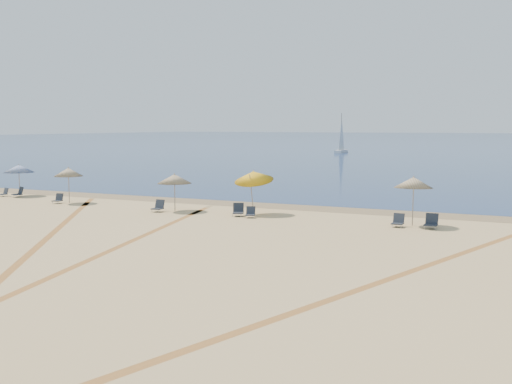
# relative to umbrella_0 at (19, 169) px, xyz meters

# --- Properties ---
(ocean) EXTENTS (500.00, 500.00, 0.00)m
(ocean) POSITION_rel_umbrella_0_xyz_m (19.52, 203.53, -1.97)
(ocean) COLOR #0C2151
(ocean) RESTS_ON ground
(wet_sand) EXTENTS (500.00, 500.00, 0.00)m
(wet_sand) POSITION_rel_umbrella_0_xyz_m (19.52, 2.53, -1.97)
(wet_sand) COLOR olive
(wet_sand) RESTS_ON ground
(umbrella_0) EXTENTS (2.20, 2.20, 2.32)m
(umbrella_0) POSITION_rel_umbrella_0_xyz_m (0.00, 0.00, 0.00)
(umbrella_0) COLOR gray
(umbrella_0) RESTS_ON ground
(umbrella_1) EXTENTS (1.89, 1.89, 2.39)m
(umbrella_1) POSITION_rel_umbrella_0_xyz_m (6.13, -1.77, 0.07)
(umbrella_1) COLOR gray
(umbrella_1) RESTS_ON ground
(umbrella_2) EXTENTS (2.05, 2.05, 2.27)m
(umbrella_2) POSITION_rel_umbrella_0_xyz_m (14.49, -2.14, -0.05)
(umbrella_2) COLOR gray
(umbrella_2) RESTS_ON ground
(umbrella_3) EXTENTS (2.27, 2.33, 2.75)m
(umbrella_3) POSITION_rel_umbrella_0_xyz_m (19.33, -1.40, 0.23)
(umbrella_3) COLOR gray
(umbrella_3) RESTS_ON ground
(umbrella_4) EXTENTS (1.97, 1.98, 2.57)m
(umbrella_4) POSITION_rel_umbrella_0_xyz_m (28.43, -1.83, 0.24)
(umbrella_4) COLOR gray
(umbrella_4) RESTS_ON ground
(chair_0) EXTENTS (0.64, 0.70, 0.60)m
(chair_0) POSITION_rel_umbrella_0_xyz_m (-0.76, -0.72, -1.71)
(chair_0) COLOR black
(chair_0) RESTS_ON ground
(chair_1) EXTENTS (0.83, 0.89, 0.73)m
(chair_1) POSITION_rel_umbrella_0_xyz_m (0.54, -0.63, -1.66)
(chair_1) COLOR black
(chair_1) RESTS_ON ground
(chair_2) EXTENTS (0.60, 0.68, 0.64)m
(chair_2) POSITION_rel_umbrella_0_xyz_m (5.54, -2.15, -1.70)
(chair_2) COLOR black
(chair_2) RESTS_ON ground
(chair_3) EXTENTS (0.59, 0.69, 0.71)m
(chair_3) POSITION_rel_umbrella_0_xyz_m (13.77, -2.80, -1.67)
(chair_3) COLOR black
(chair_3) RESTS_ON ground
(chair_4) EXTENTS (0.83, 0.89, 0.73)m
(chair_4) POSITION_rel_umbrella_0_xyz_m (18.85, -2.41, -1.66)
(chair_4) COLOR black
(chair_4) RESTS_ON ground
(chair_5) EXTENTS (0.66, 0.71, 0.61)m
(chair_5) POSITION_rel_umbrella_0_xyz_m (19.72, -2.66, -1.71)
(chair_5) COLOR black
(chair_5) RESTS_ON ground
(chair_6) EXTENTS (0.59, 0.68, 0.67)m
(chair_6) POSITION_rel_umbrella_0_xyz_m (27.83, -2.44, -1.68)
(chair_6) COLOR black
(chair_6) RESTS_ON ground
(chair_7) EXTENTS (0.63, 0.73, 0.74)m
(chair_7) POSITION_rel_umbrella_0_xyz_m (29.43, -2.26, -1.65)
(chair_7) COLOR black
(chair_7) RESTS_ON ground
(sailboat_2) EXTENTS (1.28, 4.98, 7.40)m
(sailboat_2) POSITION_rel_umbrella_0_xyz_m (2.05, 76.79, 0.26)
(sailboat_2) COLOR white
(sailboat_2) RESTS_ON ocean
(tire_tracks) EXTENTS (53.37, 42.45, 0.00)m
(tire_tracks) POSITION_rel_umbrella_0_xyz_m (20.06, -13.11, -1.98)
(tire_tracks) COLOR tan
(tire_tracks) RESTS_ON ground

